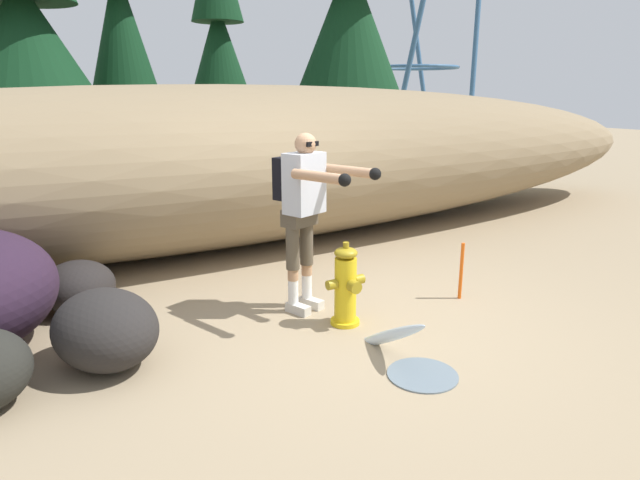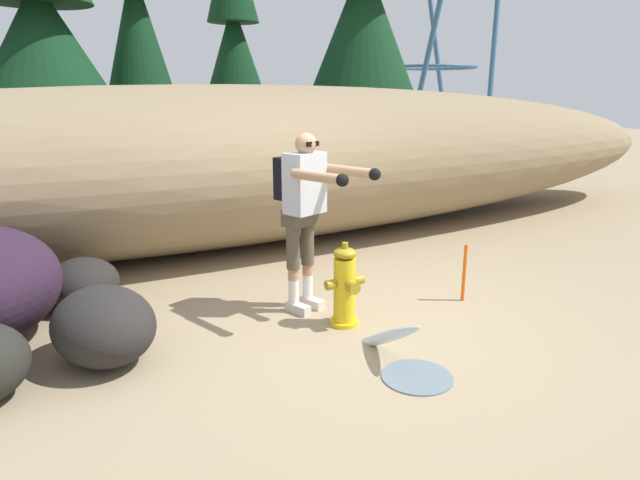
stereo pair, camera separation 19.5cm
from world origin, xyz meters
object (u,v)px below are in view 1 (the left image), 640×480
utility_worker (304,201)px  boulder_small (78,286)px  fire_hydrant (346,287)px  survey_stake (461,271)px  boulder_large (106,329)px

utility_worker → boulder_small: 2.38m
utility_worker → boulder_small: utility_worker is taller
fire_hydrant → boulder_small: size_ratio=1.04×
utility_worker → survey_stake: bearing=51.2°
fire_hydrant → boulder_small: bearing=143.2°
fire_hydrant → utility_worker: size_ratio=0.46×
fire_hydrant → boulder_small: fire_hydrant is taller
survey_stake → fire_hydrant: bearing=178.0°
survey_stake → boulder_small: bearing=155.0°
utility_worker → boulder_small: size_ratio=2.29×
boulder_small → survey_stake: size_ratio=1.26×
boulder_large → survey_stake: bearing=-5.2°
boulder_small → fire_hydrant: bearing=-36.8°
boulder_large → survey_stake: boulder_large is taller
boulder_large → boulder_small: boulder_large is taller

